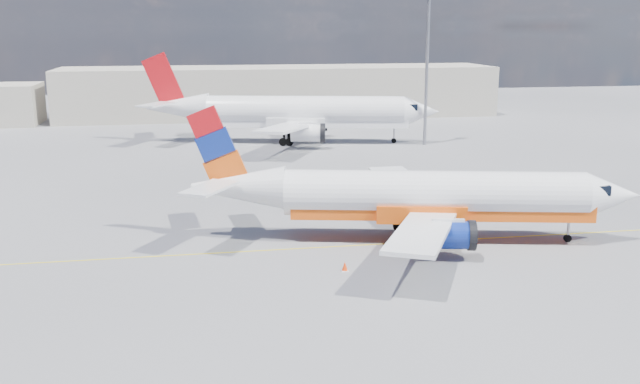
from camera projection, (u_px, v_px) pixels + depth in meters
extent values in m
plane|color=#58585C|center=(348.00, 261.00, 44.92)|extent=(240.00, 240.00, 0.00)
cube|color=yellow|center=(338.00, 246.00, 47.80)|extent=(70.00, 0.15, 0.01)
cube|color=#BCB4A2|center=(280.00, 91.00, 116.77)|extent=(70.00, 14.00, 8.00)
cylinder|color=white|center=(434.00, 194.00, 48.42)|extent=(20.50, 7.48, 3.14)
cone|color=white|center=(613.00, 195.00, 47.94)|extent=(4.29, 3.87, 3.14)
cone|color=white|center=(238.00, 187.00, 48.87)|extent=(6.95, 4.31, 2.98)
cube|color=black|center=(594.00, 188.00, 47.88)|extent=(1.99, 2.41, 0.65)
cube|color=#E6520E|center=(440.00, 209.00, 48.64)|extent=(20.38, 6.94, 1.11)
cube|color=white|center=(406.00, 185.00, 54.95)|extent=(3.23, 11.15, 0.74)
cube|color=white|center=(422.00, 232.00, 42.37)|extent=(7.59, 11.23, 0.74)
cylinder|color=navy|center=(433.00, 203.00, 52.83)|extent=(3.62, 2.43, 1.75)
cylinder|color=navy|center=(448.00, 235.00, 44.74)|extent=(3.62, 2.43, 1.75)
cylinder|color=black|center=(453.00, 203.00, 52.77)|extent=(0.87, 1.99, 1.94)
cylinder|color=black|center=(471.00, 235.00, 44.68)|extent=(0.87, 1.99, 1.94)
cube|color=#E6520E|center=(217.00, 147.00, 48.29)|extent=(4.29, 1.21, 5.76)
cube|color=white|center=(225.00, 170.00, 51.67)|extent=(2.46, 4.79, 0.17)
cube|color=white|center=(210.00, 188.00, 45.92)|extent=(4.09, 5.01, 0.17)
cylinder|color=gray|center=(569.00, 226.00, 48.54)|extent=(0.20, 0.20, 1.94)
cylinder|color=black|center=(567.00, 238.00, 48.74)|extent=(0.55, 0.33, 0.52)
cylinder|color=black|center=(403.00, 226.00, 51.30)|extent=(0.89, 0.52, 0.83)
cylinder|color=black|center=(408.00, 244.00, 46.99)|extent=(0.89, 0.52, 0.83)
cylinder|color=white|center=(305.00, 111.00, 89.65)|extent=(24.86, 8.97, 3.80)
cone|color=white|center=(421.00, 111.00, 89.13)|extent=(5.18, 4.67, 3.80)
cone|color=white|center=(178.00, 107.00, 90.14)|extent=(8.42, 5.20, 3.61)
cube|color=black|center=(409.00, 106.00, 89.05)|extent=(2.41, 2.92, 0.78)
cube|color=white|center=(310.00, 121.00, 89.92)|extent=(24.72, 8.31, 1.34)
cube|color=white|center=(296.00, 112.00, 97.56)|extent=(3.97, 13.53, 0.90)
cube|color=white|center=(287.00, 127.00, 82.31)|extent=(9.16, 13.63, 0.90)
cylinder|color=white|center=(312.00, 122.00, 95.00)|extent=(4.39, 2.94, 2.13)
cylinder|color=white|center=(308.00, 133.00, 85.20)|extent=(4.39, 2.94, 2.13)
cylinder|color=black|center=(325.00, 122.00, 94.94)|extent=(1.05, 2.42, 2.35)
cylinder|color=black|center=(323.00, 133.00, 85.13)|extent=(1.05, 2.42, 2.35)
cube|color=red|center=(163.00, 80.00, 89.42)|extent=(5.20, 1.45, 6.98)
cube|color=white|center=(171.00, 99.00, 93.52)|extent=(3.00, 5.81, 0.20)
cube|color=white|center=(157.00, 105.00, 86.55)|extent=(4.95, 6.07, 0.20)
cylinder|color=gray|center=(394.00, 132.00, 89.85)|extent=(0.24, 0.24, 2.35)
cylinder|color=black|center=(394.00, 141.00, 90.09)|extent=(0.67, 0.40, 0.63)
cylinder|color=black|center=(290.00, 135.00, 93.14)|extent=(1.07, 0.63, 1.01)
cylinder|color=black|center=(286.00, 142.00, 87.91)|extent=(1.07, 0.63, 1.01)
cylinder|color=black|center=(421.00, 222.00, 52.93)|extent=(0.53, 0.28, 0.51)
cylinder|color=black|center=(430.00, 227.00, 51.63)|extent=(0.53, 0.28, 0.51)
cylinder|color=black|center=(445.00, 219.00, 53.60)|extent=(0.53, 0.28, 0.51)
cylinder|color=black|center=(455.00, 224.00, 52.30)|extent=(0.53, 0.28, 0.51)
cube|color=gold|center=(438.00, 216.00, 52.50)|extent=(2.83, 1.84, 1.01)
cube|color=black|center=(432.00, 206.00, 52.15)|extent=(1.40, 1.40, 0.61)
cube|color=white|center=(345.00, 271.00, 43.01)|extent=(0.42, 0.42, 0.04)
cone|color=#EE3809|center=(345.00, 266.00, 42.95)|extent=(0.36, 0.36, 0.54)
cylinder|color=gray|center=(427.00, 70.00, 86.70)|extent=(0.41, 0.41, 18.43)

